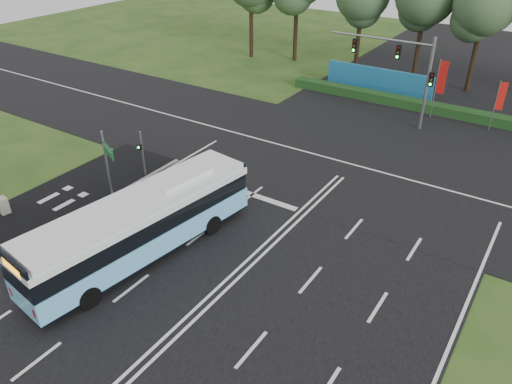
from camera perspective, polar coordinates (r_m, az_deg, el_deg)
ground at (r=25.08m, az=-0.48°, el=-7.41°), size 120.00×120.00×0.00m
road_main at (r=25.06m, az=-0.48°, el=-7.37°), size 20.00×120.00×0.04m
road_cross at (r=34.16m, az=10.75°, el=3.15°), size 120.00×14.00×0.05m
bike_path at (r=31.14m, az=-23.30°, el=-1.86°), size 5.00×18.00×0.06m
kerb_strip at (r=29.36m, az=-20.58°, el=-3.22°), size 0.25×18.00×0.12m
city_bus at (r=24.79m, az=-12.94°, el=-3.70°), size 4.27×12.62×3.55m
pedestrian_signal at (r=32.13m, az=-12.90°, el=4.43°), size 0.27×0.40×3.12m
street_sign at (r=29.65m, az=-16.60°, el=3.66°), size 1.52×0.75×4.23m
utility_cabinet at (r=31.48m, az=-26.94°, el=-1.42°), size 0.67×0.59×1.00m
banner_flag_mid at (r=42.46m, az=20.30°, el=11.82°), size 0.71×0.12×4.83m
banner_flag_right at (r=41.81m, az=26.09°, el=9.54°), size 0.58×0.16×3.96m
traffic_light_gantry at (r=39.97m, az=16.74°, el=13.63°), size 8.41×0.28×7.00m
hedge at (r=44.98m, az=17.32°, el=9.59°), size 22.00×1.20×0.80m
blue_hoarding at (r=48.15m, az=13.81°, el=12.31°), size 10.00×0.30×2.20m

